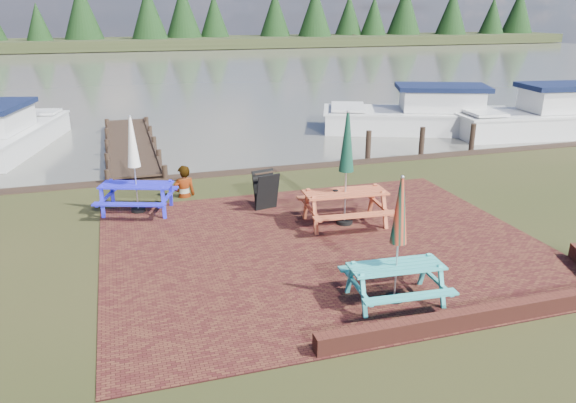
% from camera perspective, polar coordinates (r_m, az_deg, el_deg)
% --- Properties ---
extents(ground, '(120.00, 120.00, 0.00)m').
position_cam_1_polar(ground, '(10.96, 5.54, -6.58)').
color(ground, black).
rests_on(ground, ground).
extents(paving, '(9.00, 7.50, 0.02)m').
position_cam_1_polar(paving, '(11.80, 3.69, -4.54)').
color(paving, '#361211').
rests_on(paving, ground).
extents(brick_wall, '(6.21, 1.79, 0.30)m').
position_cam_1_polar(brick_wall, '(10.10, 22.51, -9.47)').
color(brick_wall, '#4C1E16').
rests_on(brick_wall, ground).
extents(water, '(120.00, 60.00, 0.02)m').
position_cam_1_polar(water, '(46.49, -12.55, 12.81)').
color(water, '#48463D').
rests_on(water, ground).
extents(far_treeline, '(120.00, 10.00, 8.10)m').
position_cam_1_polar(far_treeline, '(75.20, -14.85, 17.39)').
color(far_treeline, black).
rests_on(far_treeline, ground).
extents(picnic_table_teal, '(1.68, 1.51, 2.20)m').
position_cam_1_polar(picnic_table_teal, '(9.54, 10.99, -5.82)').
color(picnic_table_teal, teal).
rests_on(picnic_table_teal, ground).
extents(picnic_table_red, '(1.99, 1.80, 2.60)m').
position_cam_1_polar(picnic_table_red, '(12.73, 5.87, 1.53)').
color(picnic_table_red, '#B44E2E').
rests_on(picnic_table_red, ground).
extents(picnic_table_blue, '(2.10, 1.99, 2.36)m').
position_cam_1_polar(picnic_table_blue, '(13.95, -15.22, 2.14)').
color(picnic_table_blue, '#1D1CD3').
rests_on(picnic_table_blue, ground).
extents(chalkboard, '(0.62, 0.67, 0.94)m').
position_cam_1_polar(chalkboard, '(13.81, -2.26, 1.16)').
color(chalkboard, black).
rests_on(chalkboard, ground).
extents(jetty, '(1.76, 9.08, 1.00)m').
position_cam_1_polar(jetty, '(20.88, -15.68, 5.61)').
color(jetty, black).
rests_on(jetty, ground).
extents(boat_jetty, '(3.85, 7.16, 1.97)m').
position_cam_1_polar(boat_jetty, '(22.79, -26.60, 6.10)').
color(boat_jetty, silver).
rests_on(boat_jetty, ground).
extents(boat_near, '(8.25, 5.38, 2.11)m').
position_cam_1_polar(boat_near, '(24.33, 13.43, 8.40)').
color(boat_near, silver).
rests_on(boat_near, ground).
extents(boat_far, '(7.50, 3.44, 2.26)m').
position_cam_1_polar(boat_far, '(25.19, 24.66, 7.64)').
color(boat_far, silver).
rests_on(boat_far, ground).
extents(person, '(0.67, 0.50, 1.68)m').
position_cam_1_polar(person, '(14.83, -10.66, 3.54)').
color(person, gray).
rests_on(person, ground).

